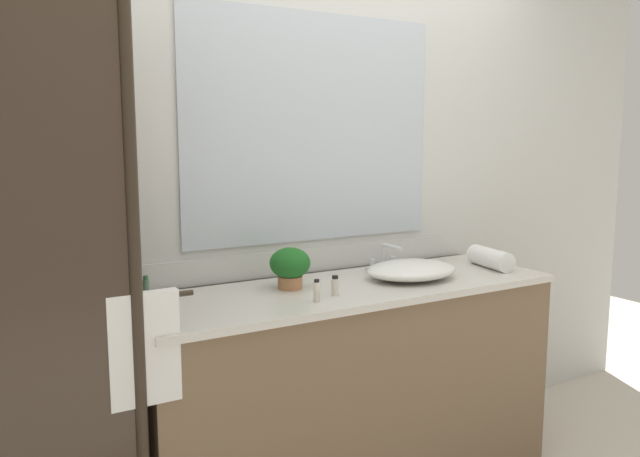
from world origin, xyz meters
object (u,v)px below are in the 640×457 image
at_px(potted_plant, 290,266).
at_px(rolled_towel_near_edge, 490,258).
at_px(sink_basin, 411,270).
at_px(amenity_bottle_shampoo, 146,288).
at_px(amenity_bottle_body_wash, 317,291).
at_px(amenity_bottle_lotion, 335,286).
at_px(faucet, 385,261).

distance_m(potted_plant, rolled_towel_near_edge, 1.01).
bearing_deg(rolled_towel_near_edge, sink_basin, 179.08).
xyz_separation_m(sink_basin, amenity_bottle_shampoo, (-1.09, 0.22, 0.00)).
distance_m(amenity_bottle_shampoo, amenity_bottle_body_wash, 0.65).
height_order(potted_plant, amenity_bottle_body_wash, potted_plant).
bearing_deg(amenity_bottle_lotion, amenity_bottle_body_wash, -155.51).
height_order(amenity_bottle_lotion, rolled_towel_near_edge, rolled_towel_near_edge).
distance_m(sink_basin, rolled_towel_near_edge, 0.46).
relative_size(sink_basin, rolled_towel_near_edge, 1.62).
bearing_deg(amenity_bottle_shampoo, potted_plant, -12.01).
height_order(amenity_bottle_shampoo, amenity_bottle_body_wash, amenity_bottle_shampoo).
bearing_deg(faucet, sink_basin, -90.00).
height_order(faucet, amenity_bottle_lotion, faucet).
relative_size(faucet, amenity_bottle_body_wash, 1.96).
bearing_deg(amenity_bottle_lotion, potted_plant, 117.60).
distance_m(amenity_bottle_shampoo, amenity_bottle_lotion, 0.72).
distance_m(sink_basin, faucet, 0.20).
height_order(sink_basin, amenity_bottle_shampoo, amenity_bottle_shampoo).
relative_size(potted_plant, amenity_bottle_shampoo, 1.84).
bearing_deg(rolled_towel_near_edge, potted_plant, 173.57).
bearing_deg(faucet, amenity_bottle_body_wash, -149.24).
bearing_deg(amenity_bottle_body_wash, potted_plant, 86.91).
xyz_separation_m(sink_basin, amenity_bottle_lotion, (-0.44, -0.08, -0.00)).
xyz_separation_m(amenity_bottle_body_wash, amenity_bottle_lotion, (0.11, 0.05, -0.00)).
bearing_deg(amenity_bottle_lotion, sink_basin, 10.65).
bearing_deg(rolled_towel_near_edge, amenity_bottle_body_wash, -172.92).
distance_m(faucet, amenity_bottle_lotion, 0.52).
distance_m(faucet, amenity_bottle_body_wash, 0.64).
relative_size(faucet, amenity_bottle_lotion, 2.15).
relative_size(amenity_bottle_body_wash, amenity_bottle_lotion, 1.10).
bearing_deg(faucet, potted_plant, -170.58).
xyz_separation_m(amenity_bottle_shampoo, amenity_bottle_body_wash, (0.54, -0.36, -0.00)).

